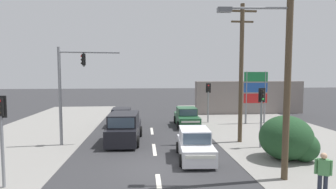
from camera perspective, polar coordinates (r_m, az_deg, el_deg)
ground_plane at (r=12.71m, az=-2.48°, el=-15.64°), size 140.00×140.00×0.00m
lane_dash_near at (r=10.85m, az=-1.96°, el=-19.24°), size 0.20×2.40×0.01m
lane_dash_mid at (r=15.56m, az=-3.00°, el=-11.85°), size 0.20×2.40×0.01m
lane_dash_far at (r=20.40m, az=-3.53°, el=-7.92°), size 0.20×2.40×0.01m
kerb_right_verge at (r=17.43m, az=28.81°, el=-10.58°), size 10.00×44.00×0.02m
kerb_left_verge at (r=18.33m, az=-31.20°, el=-9.95°), size 8.00×40.00×0.02m
utility_pole_foreground_right at (r=11.58m, az=24.15°, el=8.19°), size 3.78×0.50×9.67m
utility_pole_midground_right at (r=17.22m, az=15.65°, el=5.05°), size 1.80×0.26×8.73m
traffic_signal_mast at (r=17.04m, az=-20.75°, el=2.36°), size 3.69×0.44×6.00m
pedestal_signal_right_kerb at (r=16.38m, az=19.69°, el=-2.65°), size 0.44×0.31×3.56m
pedestal_signal_left_kerb at (r=11.78m, az=-32.56°, el=-5.76°), size 0.44×0.29×3.56m
pedestal_signal_far_median at (r=23.77m, az=8.76°, el=-0.33°), size 0.44×0.30×3.56m
shopping_plaza_sign at (r=24.30m, az=18.53°, el=0.94°), size 2.10×0.16×4.60m
roadside_bush at (r=14.84m, az=24.81°, el=-8.81°), size 2.82×2.42×2.26m
shopfront_wall_far at (r=30.32m, az=17.26°, el=-0.63°), size 12.00×1.00×3.60m
hatchback_kerbside_parked at (r=13.86m, az=5.86°, el=-10.90°), size 1.94×3.72×1.53m
hatchback_receding_far at (r=22.57m, az=-10.04°, el=-4.98°), size 1.81×3.65×1.53m
sedan_crossing_left at (r=22.33m, az=4.06°, el=-5.02°), size 1.94×4.26×1.56m
suv_oncoming_near at (r=17.23m, az=-9.45°, el=-7.28°), size 2.23×4.62×1.90m
pedestrian_at_kerb at (r=11.00m, az=30.69°, el=-14.39°), size 0.51×0.36×1.63m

